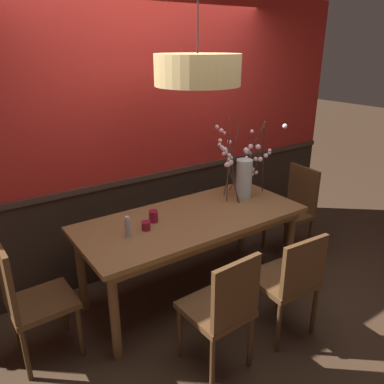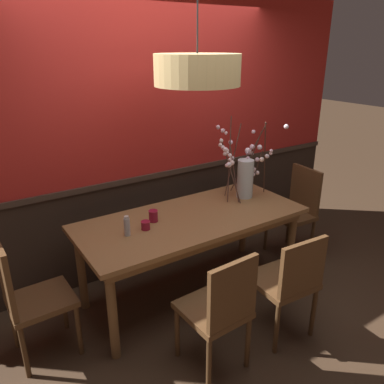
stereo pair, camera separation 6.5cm
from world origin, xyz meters
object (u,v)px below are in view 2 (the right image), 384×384
object	(u,v)px
candle_holder_nearer_center	(146,225)
dining_table	(192,225)
chair_far_side_left	(120,216)
candle_holder_nearer_edge	(153,216)
pendant_lamp	(197,70)
chair_far_side_right	(168,206)
chair_head_east_end	(297,207)
vase_with_blossoms	(245,174)
chair_near_side_right	(288,280)
chair_head_west_end	(28,295)
chair_near_side_left	(220,308)
condiment_bottle	(127,226)

from	to	relation	value
candle_holder_nearer_center	dining_table	bearing A→B (deg)	0.46
chair_far_side_left	candle_holder_nearer_edge	bearing A→B (deg)	-90.51
candle_holder_nearer_edge	chair_far_side_left	bearing A→B (deg)	89.49
candle_holder_nearer_center	pendant_lamp	size ratio (longest dim) A/B	0.10
chair_far_side_right	pendant_lamp	distance (m)	1.75
chair_far_side_right	pendant_lamp	bearing A→B (deg)	-105.56
chair_head_east_end	chair_far_side_left	bearing A→B (deg)	153.28
chair_head_east_end	chair_far_side_left	distance (m)	1.87
candle_holder_nearer_center	vase_with_blossoms	bearing A→B (deg)	6.00
chair_far_side_right	chair_far_side_left	distance (m)	0.56
dining_table	candle_holder_nearer_center	size ratio (longest dim) A/B	26.00
chair_far_side_right	candle_holder_nearer_edge	bearing A→B (deg)	-127.33
chair_near_side_right	chair_far_side_right	distance (m)	1.69
chair_head_west_end	chair_near_side_left	bearing A→B (deg)	-38.40
candle_holder_nearer_edge	chair_head_west_end	bearing A→B (deg)	-174.32
chair_head_east_end	chair_near_side_left	bearing A→B (deg)	-152.91
chair_head_west_end	pendant_lamp	distance (m)	1.99
candle_holder_nearer_edge	chair_far_side_right	bearing A→B (deg)	52.67
candle_holder_nearer_center	chair_far_side_left	bearing A→B (deg)	81.59
chair_head_west_end	candle_holder_nearer_edge	bearing A→B (deg)	5.68
chair_head_east_end	pendant_lamp	world-z (taller)	pendant_lamp
dining_table	condiment_bottle	distance (m)	0.63
chair_head_west_end	dining_table	bearing A→B (deg)	0.38
candle_holder_nearer_center	chair_far_side_right	bearing A→B (deg)	50.77
chair_near_side_right	candle_holder_nearer_center	world-z (taller)	chair_near_side_right
chair_far_side_right	chair_far_side_left	size ratio (longest dim) A/B	0.97
dining_table	chair_head_east_end	xyz separation A→B (m)	(1.35, 0.02, -0.16)
chair_far_side_right	condiment_bottle	size ratio (longest dim) A/B	5.66
dining_table	chair_head_east_end	distance (m)	1.36
dining_table	chair_head_east_end	world-z (taller)	chair_head_east_end
dining_table	chair_far_side_left	xyz separation A→B (m)	(-0.31, 0.86, -0.17)
chair_far_side_left	candle_holder_nearer_center	size ratio (longest dim) A/B	12.37
chair_near_side_left	pendant_lamp	distance (m)	1.68
condiment_bottle	chair_far_side_right	bearing A→B (deg)	45.03
chair_head_west_end	candle_holder_nearer_center	world-z (taller)	chair_head_west_end
chair_head_east_end	candle_holder_nearer_edge	world-z (taller)	chair_head_east_end
chair_near_side_left	chair_head_west_end	bearing A→B (deg)	141.60
chair_far_side_right	dining_table	bearing A→B (deg)	-106.34
chair_far_side_left	pendant_lamp	distance (m)	1.77
chair_far_side_right	candle_holder_nearer_center	size ratio (longest dim) A/B	12.06
chair_near_side_right	candle_holder_nearer_edge	world-z (taller)	chair_near_side_right
vase_with_blossoms	dining_table	bearing A→B (deg)	-170.43
vase_with_blossoms	candle_holder_nearer_edge	world-z (taller)	vase_with_blossoms
chair_head_west_end	chair_near_side_right	xyz separation A→B (m)	(1.68, -0.84, -0.02)
dining_table	pendant_lamp	size ratio (longest dim) A/B	2.62
chair_near_side_left	pendant_lamp	size ratio (longest dim) A/B	1.22
chair_head_east_end	chair_far_side_left	size ratio (longest dim) A/B	1.02
vase_with_blossoms	condiment_bottle	xyz separation A→B (m)	(-1.28, -0.13, -0.15)
chair_head_east_end	pendant_lamp	bearing A→B (deg)	-175.42
chair_near_side_left	candle_holder_nearer_center	xyz separation A→B (m)	(-0.11, 0.83, 0.30)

